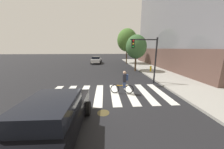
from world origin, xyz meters
TOP-DOWN VIEW (x-y plane):
  - ground_plane at (0.00, 0.00)m, footprint 120.00×120.00m
  - sidewalk at (8.75, 0.00)m, footprint 6.50×50.00m
  - crosswalk_stripes at (0.58, 0.00)m, footprint 8.55×3.99m
  - manhole_cover at (0.33, -2.49)m, footprint 0.64×0.64m
  - sedan_near at (-1.43, -4.08)m, footprint 2.23×4.63m
  - sedan_mid at (-1.33, 17.35)m, footprint 2.26×4.50m
  - cyclist at (1.82, 0.03)m, footprint 1.70×0.39m
  - traffic_light_near at (4.28, 2.36)m, footprint 2.47×0.28m
  - fire_hydrant at (6.79, 7.27)m, footprint 0.33×0.22m
  - street_tree_near at (4.92, 8.39)m, footprint 2.88×2.88m
  - street_tree_mid at (5.22, 16.73)m, footprint 4.08×4.08m
  - corner_building at (17.74, 11.27)m, footprint 16.61×22.07m

SIDE VIEW (x-z plane):
  - ground_plane at x=0.00m, z-range 0.00..0.00m
  - manhole_cover at x=0.33m, z-range 0.00..0.01m
  - crosswalk_stripes at x=0.58m, z-range 0.00..0.01m
  - sidewalk at x=8.75m, z-range 0.00..0.15m
  - fire_hydrant at x=6.79m, z-range 0.14..0.92m
  - sedan_mid at x=-1.33m, z-range 0.02..1.55m
  - sedan_near at x=-1.43m, z-range 0.03..1.62m
  - cyclist at x=1.82m, z-range 0.00..1.69m
  - traffic_light_near at x=4.28m, z-range 0.76..4.96m
  - street_tree_near at x=4.92m, z-range 0.89..6.01m
  - street_tree_mid at x=5.22m, z-range 1.27..8.53m
  - corner_building at x=17.74m, z-range -0.05..14.39m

